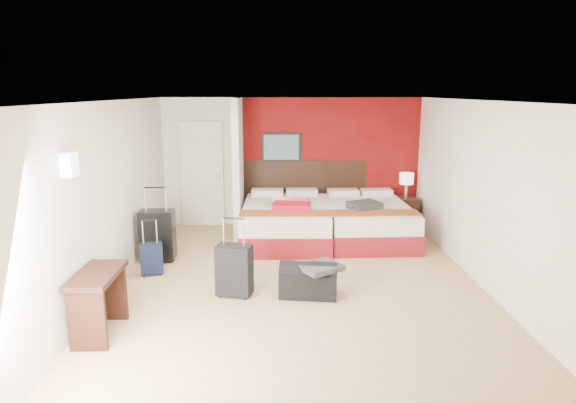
{
  "coord_description": "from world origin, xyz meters",
  "views": [
    {
      "loc": [
        -0.3,
        -6.55,
        2.63
      ],
      "look_at": [
        -0.13,
        0.8,
        1.0
      ],
      "focal_mm": 31.33,
      "sensor_mm": 36.0,
      "label": 1
    }
  ],
  "objects_px": {
    "nightstand": "(405,213)",
    "suitcase_navy": "(151,260)",
    "duffel_bag": "(308,282)",
    "bed_left": "(286,223)",
    "suitcase_black": "(158,237)",
    "suitcase_charcoal": "(234,272)",
    "red_suitcase_open": "(291,203)",
    "table_lamp": "(406,185)",
    "bed_right": "(367,222)",
    "desk": "(99,304)"
  },
  "relations": [
    {
      "from": "nightstand",
      "to": "suitcase_navy",
      "type": "relative_size",
      "value": 1.39
    },
    {
      "from": "suitcase_navy",
      "to": "duffel_bag",
      "type": "bearing_deg",
      "value": -36.54
    },
    {
      "from": "bed_left",
      "to": "suitcase_black",
      "type": "xyz_separation_m",
      "value": [
        -2.02,
        -1.06,
        0.07
      ]
    },
    {
      "from": "suitcase_charcoal",
      "to": "red_suitcase_open",
      "type": "bearing_deg",
      "value": 84.73
    },
    {
      "from": "red_suitcase_open",
      "to": "suitcase_black",
      "type": "distance_m",
      "value": 2.35
    },
    {
      "from": "red_suitcase_open",
      "to": "nightstand",
      "type": "bearing_deg",
      "value": 28.64
    },
    {
      "from": "bed_left",
      "to": "duffel_bag",
      "type": "bearing_deg",
      "value": -83.09
    },
    {
      "from": "red_suitcase_open",
      "to": "table_lamp",
      "type": "relative_size",
      "value": 1.83
    },
    {
      "from": "bed_left",
      "to": "duffel_bag",
      "type": "relative_size",
      "value": 2.91
    },
    {
      "from": "bed_right",
      "to": "nightstand",
      "type": "distance_m",
      "value": 1.12
    },
    {
      "from": "bed_left",
      "to": "red_suitcase_open",
      "type": "bearing_deg",
      "value": -43.86
    },
    {
      "from": "suitcase_navy",
      "to": "duffel_bag",
      "type": "xyz_separation_m",
      "value": [
        2.23,
        -0.82,
        -0.03
      ]
    },
    {
      "from": "nightstand",
      "to": "suitcase_black",
      "type": "relative_size",
      "value": 0.78
    },
    {
      "from": "suitcase_charcoal",
      "to": "desk",
      "type": "xyz_separation_m",
      "value": [
        -1.39,
        -1.03,
        0.03
      ]
    },
    {
      "from": "bed_left",
      "to": "suitcase_navy",
      "type": "relative_size",
      "value": 4.87
    },
    {
      "from": "red_suitcase_open",
      "to": "suitcase_black",
      "type": "relative_size",
      "value": 1.11
    },
    {
      "from": "bed_left",
      "to": "suitcase_navy",
      "type": "height_order",
      "value": "bed_left"
    },
    {
      "from": "suitcase_black",
      "to": "table_lamp",
      "type": "bearing_deg",
      "value": 21.81
    },
    {
      "from": "table_lamp",
      "to": "suitcase_black",
      "type": "bearing_deg",
      "value": -157.4
    },
    {
      "from": "red_suitcase_open",
      "to": "duffel_bag",
      "type": "height_order",
      "value": "red_suitcase_open"
    },
    {
      "from": "suitcase_navy",
      "to": "bed_right",
      "type": "bearing_deg",
      "value": 10.19
    },
    {
      "from": "suitcase_charcoal",
      "to": "duffel_bag",
      "type": "height_order",
      "value": "suitcase_charcoal"
    },
    {
      "from": "red_suitcase_open",
      "to": "table_lamp",
      "type": "bearing_deg",
      "value": 28.64
    },
    {
      "from": "nightstand",
      "to": "suitcase_navy",
      "type": "height_order",
      "value": "nightstand"
    },
    {
      "from": "suitcase_charcoal",
      "to": "suitcase_navy",
      "type": "height_order",
      "value": "suitcase_charcoal"
    },
    {
      "from": "nightstand",
      "to": "duffel_bag",
      "type": "height_order",
      "value": "nightstand"
    },
    {
      "from": "table_lamp",
      "to": "duffel_bag",
      "type": "distance_m",
      "value": 3.91
    },
    {
      "from": "suitcase_charcoal",
      "to": "suitcase_navy",
      "type": "distance_m",
      "value": 1.5
    },
    {
      "from": "duffel_bag",
      "to": "suitcase_charcoal",
      "type": "bearing_deg",
      "value": -173.54
    },
    {
      "from": "red_suitcase_open",
      "to": "duffel_bag",
      "type": "bearing_deg",
      "value": -78.68
    },
    {
      "from": "bed_right",
      "to": "duffel_bag",
      "type": "bearing_deg",
      "value": -116.8
    },
    {
      "from": "bed_right",
      "to": "suitcase_navy",
      "type": "distance_m",
      "value": 3.85
    },
    {
      "from": "bed_left",
      "to": "duffel_bag",
      "type": "height_order",
      "value": "bed_left"
    },
    {
      "from": "suitcase_navy",
      "to": "bed_left",
      "type": "bearing_deg",
      "value": 23.83
    },
    {
      "from": "duffel_bag",
      "to": "table_lamp",
      "type": "bearing_deg",
      "value": 65.07
    },
    {
      "from": "nightstand",
      "to": "table_lamp",
      "type": "xyz_separation_m",
      "value": [
        0.0,
        0.0,
        0.54
      ]
    },
    {
      "from": "table_lamp",
      "to": "suitcase_black",
      "type": "xyz_separation_m",
      "value": [
        -4.35,
        -1.81,
        -0.46
      ]
    },
    {
      "from": "suitcase_charcoal",
      "to": "desk",
      "type": "bearing_deg",
      "value": -129.99
    },
    {
      "from": "red_suitcase_open",
      "to": "desk",
      "type": "distance_m",
      "value": 4.06
    },
    {
      "from": "bed_right",
      "to": "red_suitcase_open",
      "type": "distance_m",
      "value": 1.42
    },
    {
      "from": "nightstand",
      "to": "suitcase_navy",
      "type": "bearing_deg",
      "value": -154.23
    },
    {
      "from": "bed_right",
      "to": "table_lamp",
      "type": "bearing_deg",
      "value": 37.75
    },
    {
      "from": "suitcase_black",
      "to": "suitcase_charcoal",
      "type": "distance_m",
      "value": 1.93
    },
    {
      "from": "desk",
      "to": "duffel_bag",
      "type": "bearing_deg",
      "value": 23.68
    },
    {
      "from": "bed_right",
      "to": "suitcase_charcoal",
      "type": "height_order",
      "value": "suitcase_charcoal"
    },
    {
      "from": "suitcase_black",
      "to": "suitcase_navy",
      "type": "bearing_deg",
      "value": -86.94
    },
    {
      "from": "bed_left",
      "to": "suitcase_black",
      "type": "bearing_deg",
      "value": -151.23
    },
    {
      "from": "bed_left",
      "to": "duffel_bag",
      "type": "distance_m",
      "value": 2.51
    },
    {
      "from": "suitcase_black",
      "to": "bed_right",
      "type": "bearing_deg",
      "value": 16.82
    },
    {
      "from": "suitcase_navy",
      "to": "desk",
      "type": "distance_m",
      "value": 1.84
    }
  ]
}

